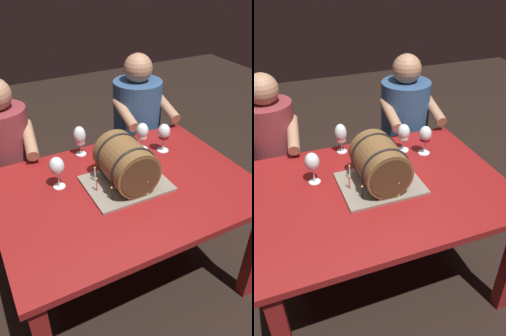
# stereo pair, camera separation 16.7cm
# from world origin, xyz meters

# --- Properties ---
(ground_plane) EXTENTS (8.00, 8.00, 0.00)m
(ground_plane) POSITION_xyz_m (0.00, 0.00, 0.00)
(ground_plane) COLOR black
(dining_table) EXTENTS (1.31, 0.96, 0.74)m
(dining_table) POSITION_xyz_m (0.00, 0.00, 0.63)
(dining_table) COLOR maroon
(dining_table) RESTS_ON ground
(barrel_cake) EXTENTS (0.41, 0.34, 0.26)m
(barrel_cake) POSITION_xyz_m (0.01, 0.01, 0.86)
(barrel_cake) COLOR gray
(barrel_cake) RESTS_ON dining_table
(wine_glass_rose) EXTENTS (0.07, 0.07, 0.18)m
(wine_glass_rose) POSITION_xyz_m (-0.09, 0.40, 0.85)
(wine_glass_rose) COLOR white
(wine_glass_rose) RESTS_ON dining_table
(wine_glass_empty) EXTENTS (0.07, 0.07, 0.18)m
(wine_glass_empty) POSITION_xyz_m (-0.31, 0.15, 0.86)
(wine_glass_empty) COLOR white
(wine_glass_empty) RESTS_ON dining_table
(wine_glass_white) EXTENTS (0.07, 0.07, 0.17)m
(wine_glass_white) POSITION_xyz_m (0.26, 0.29, 0.85)
(wine_glass_white) COLOR white
(wine_glass_white) RESTS_ON dining_table
(wine_glass_red) EXTENTS (0.07, 0.07, 0.18)m
(wine_glass_red) POSITION_xyz_m (0.37, 0.21, 0.86)
(wine_glass_red) COLOR white
(wine_glass_red) RESTS_ON dining_table
(person_seated_left) EXTENTS (0.39, 0.49, 1.17)m
(person_seated_left) POSITION_xyz_m (-0.47, 0.70, 0.53)
(person_seated_left) COLOR #4C1B1E
(person_seated_left) RESTS_ON ground
(person_seated_right) EXTENTS (0.40, 0.48, 1.19)m
(person_seated_right) POSITION_xyz_m (0.47, 0.71, 0.55)
(person_seated_right) COLOR #1B2D46
(person_seated_right) RESTS_ON ground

